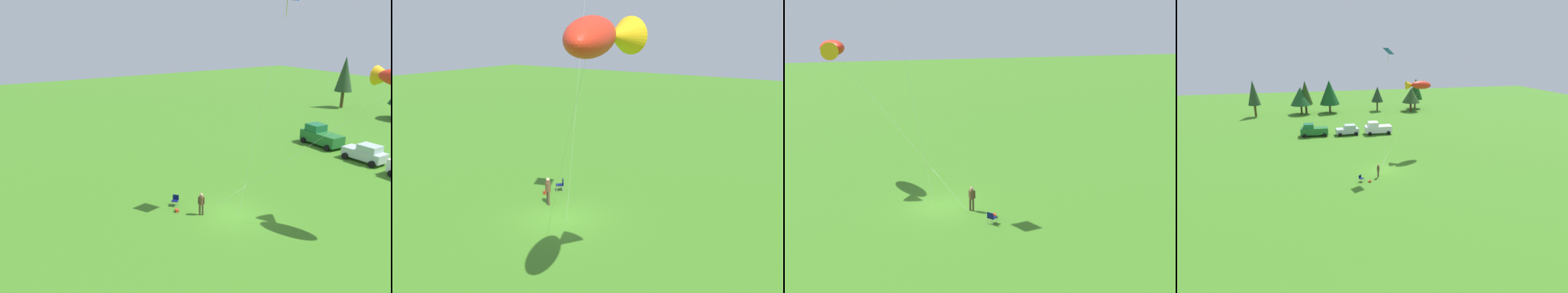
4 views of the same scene
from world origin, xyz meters
TOP-DOWN VIEW (x-y plane):
  - ground_plane at (0.00, 0.00)m, footprint 160.00×160.00m
  - person_kite_flyer at (-1.18, -1.95)m, footprint 0.47×0.50m
  - folding_chair at (-3.58, -2.82)m, footprint 0.68×0.68m
  - backpack_on_grass at (-2.54, -3.26)m, footprint 0.35×0.27m
  - kite_large_fish at (7.15, 7.19)m, footprint 10.96×10.28m

SIDE VIEW (x-z plane):
  - ground_plane at x=0.00m, z-range 0.00..0.00m
  - backpack_on_grass at x=-2.54m, z-range 0.00..0.22m
  - folding_chair at x=-3.58m, z-range 0.08..0.90m
  - person_kite_flyer at x=-1.18m, z-range 0.15..1.89m
  - kite_large_fish at x=7.15m, z-range 4.77..15.84m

